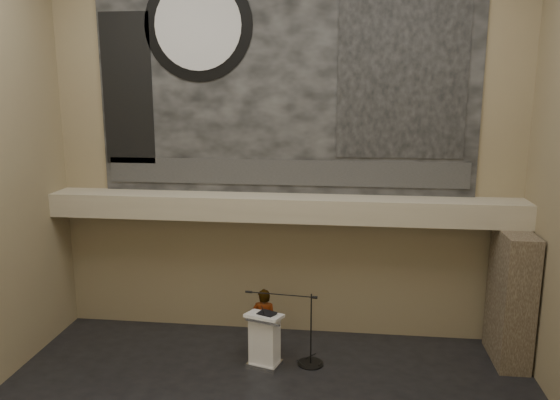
# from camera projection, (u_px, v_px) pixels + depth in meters

# --- Properties ---
(wall_back) EXTENTS (10.00, 0.02, 8.50)m
(wall_back) POSITION_uv_depth(u_px,v_px,m) (284.00, 144.00, 11.64)
(wall_back) COLOR #877555
(wall_back) RESTS_ON floor
(wall_front) EXTENTS (10.00, 0.02, 8.50)m
(wall_front) POSITION_uv_depth(u_px,v_px,m) (160.00, 264.00, 3.87)
(wall_front) COLOR #877555
(wall_front) RESTS_ON floor
(soffit) EXTENTS (10.00, 0.80, 0.50)m
(soffit) POSITION_uv_depth(u_px,v_px,m) (282.00, 208.00, 11.52)
(soffit) COLOR tan
(soffit) RESTS_ON wall_back
(sprinkler_left) EXTENTS (0.04, 0.04, 0.06)m
(sprinkler_left) POSITION_uv_depth(u_px,v_px,m) (208.00, 219.00, 11.72)
(sprinkler_left) COLOR #B2893D
(sprinkler_left) RESTS_ON soffit
(sprinkler_right) EXTENTS (0.04, 0.04, 0.06)m
(sprinkler_right) POSITION_uv_depth(u_px,v_px,m) (373.00, 224.00, 11.31)
(sprinkler_right) COLOR #B2893D
(sprinkler_right) RESTS_ON soffit
(banner) EXTENTS (8.00, 0.05, 5.00)m
(banner) POSITION_uv_depth(u_px,v_px,m) (284.00, 75.00, 11.31)
(banner) COLOR black
(banner) RESTS_ON wall_back
(banner_text_strip) EXTENTS (7.76, 0.02, 0.55)m
(banner_text_strip) POSITION_uv_depth(u_px,v_px,m) (284.00, 173.00, 11.70)
(banner_text_strip) COLOR #2C2C2C
(banner_text_strip) RESTS_ON banner
(banner_clock_rim) EXTENTS (2.30, 0.02, 2.30)m
(banner_clock_rim) POSITION_uv_depth(u_px,v_px,m) (198.00, 25.00, 11.27)
(banner_clock_rim) COLOR black
(banner_clock_rim) RESTS_ON banner
(banner_clock_face) EXTENTS (1.84, 0.02, 1.84)m
(banner_clock_face) POSITION_uv_depth(u_px,v_px,m) (198.00, 25.00, 11.25)
(banner_clock_face) COLOR silver
(banner_clock_face) RESTS_ON banner
(banner_building_print) EXTENTS (2.60, 0.02, 3.60)m
(banner_building_print) POSITION_uv_depth(u_px,v_px,m) (403.00, 69.00, 10.97)
(banner_building_print) COLOR black
(banner_building_print) RESTS_ON banner
(banner_brick_print) EXTENTS (1.10, 0.02, 3.20)m
(banner_brick_print) POSITION_uv_depth(u_px,v_px,m) (127.00, 89.00, 11.73)
(banner_brick_print) COLOR black
(banner_brick_print) RESTS_ON banner
(stone_pier) EXTENTS (0.60, 1.40, 2.70)m
(stone_pier) POSITION_uv_depth(u_px,v_px,m) (511.00, 297.00, 10.87)
(stone_pier) COLOR #44382A
(stone_pier) RESTS_ON floor
(lectern) EXTENTS (0.80, 0.66, 1.13)m
(lectern) POSITION_uv_depth(u_px,v_px,m) (265.00, 340.00, 10.79)
(lectern) COLOR silver
(lectern) RESTS_ON floor
(binder) EXTENTS (0.40, 0.37, 0.04)m
(binder) POSITION_uv_depth(u_px,v_px,m) (267.00, 314.00, 10.65)
(binder) COLOR black
(binder) RESTS_ON lectern
(papers) EXTENTS (0.21, 0.28, 0.00)m
(papers) POSITION_uv_depth(u_px,v_px,m) (258.00, 315.00, 10.64)
(papers) COLOR silver
(papers) RESTS_ON lectern
(speaker_person) EXTENTS (0.52, 0.34, 1.44)m
(speaker_person) POSITION_uv_depth(u_px,v_px,m) (264.00, 322.00, 11.20)
(speaker_person) COLOR white
(speaker_person) RESTS_ON floor
(mic_stand) EXTENTS (1.60, 0.52, 1.49)m
(mic_stand) POSITION_uv_depth(u_px,v_px,m) (308.00, 353.00, 10.92)
(mic_stand) COLOR black
(mic_stand) RESTS_ON floor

